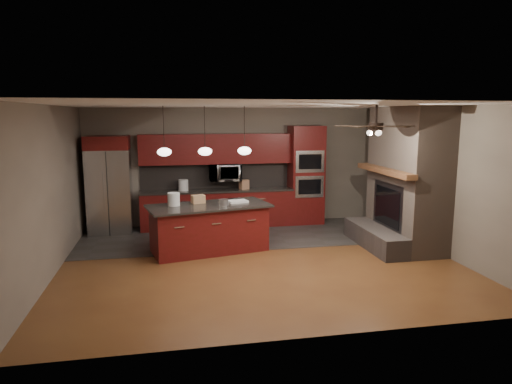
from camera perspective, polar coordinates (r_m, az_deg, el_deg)
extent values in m
plane|color=brown|center=(8.46, 0.41, -8.54)|extent=(7.00, 7.00, 0.00)
cube|color=white|center=(8.04, 0.44, 10.79)|extent=(7.00, 6.00, 0.02)
cube|color=#75695D|center=(11.06, -2.65, 3.18)|extent=(7.00, 0.02, 2.80)
cube|color=#75695D|center=(9.46, 21.70, 1.42)|extent=(0.02, 6.00, 2.80)
cube|color=#75695D|center=(8.20, -24.31, 0.09)|extent=(0.02, 6.00, 2.80)
cube|color=#312E2C|center=(10.15, -1.60, -5.41)|extent=(7.00, 2.40, 0.01)
cube|color=brown|center=(9.59, 18.41, 1.72)|extent=(0.80, 2.00, 2.80)
cube|color=#4B413D|center=(9.53, 14.60, -5.52)|extent=(0.50, 2.00, 0.40)
cube|color=#2D2D30|center=(9.51, 16.22, -1.76)|extent=(0.05, 1.20, 0.95)
cube|color=black|center=(9.49, 16.09, -1.76)|extent=(0.02, 1.00, 0.75)
cube|color=brown|center=(9.34, 15.78, 2.58)|extent=(0.22, 2.10, 0.10)
cube|color=#5B1012|center=(10.86, -4.86, -2.14)|extent=(3.55, 0.60, 0.86)
cube|color=black|center=(10.78, -4.89, 0.20)|extent=(3.59, 0.64, 0.04)
cube|color=black|center=(11.01, -5.07, 2.08)|extent=(3.55, 0.03, 0.60)
cube|color=#5B1012|center=(10.79, -5.04, 5.39)|extent=(3.55, 0.35, 0.70)
cube|color=#5B1012|center=(11.17, 6.25, 2.11)|extent=(0.80, 0.60, 2.38)
cube|color=silver|center=(10.92, 6.70, 0.66)|extent=(0.70, 0.03, 0.52)
cube|color=black|center=(10.90, 6.73, 0.64)|extent=(0.55, 0.02, 0.35)
cube|color=silver|center=(10.84, 6.76, 3.79)|extent=(0.70, 0.03, 0.52)
cube|color=black|center=(10.82, 6.79, 3.78)|extent=(0.55, 0.02, 0.35)
imported|color=silver|center=(10.79, -3.90, 2.47)|extent=(0.73, 0.41, 0.50)
cube|color=silver|center=(10.71, -17.81, 0.04)|extent=(0.94, 0.72, 1.88)
cube|color=#2D2D30|center=(10.36, -18.05, -0.29)|extent=(0.02, 0.02, 1.86)
cube|color=silver|center=(10.35, -18.62, 0.00)|extent=(0.03, 0.03, 0.94)
cube|color=silver|center=(10.32, -17.52, 0.03)|extent=(0.03, 0.03, 0.94)
cube|color=#5B1012|center=(10.59, -18.12, 5.87)|extent=(0.94, 0.72, 0.30)
cube|color=#5B1012|center=(8.96, -5.87, -4.63)|extent=(2.30, 1.34, 0.88)
cube|color=black|center=(8.86, -5.92, -1.74)|extent=(2.48, 1.51, 0.04)
cylinder|color=silver|center=(8.85, -10.25, -0.90)|extent=(0.28, 0.28, 0.25)
cylinder|color=#B2B2B7|center=(8.77, -4.04, -1.29)|extent=(0.19, 0.19, 0.12)
cube|color=white|center=(9.08, -2.30, -1.17)|extent=(0.42, 0.34, 0.04)
cube|color=#A77F56|center=(9.04, -7.25, -0.89)|extent=(0.29, 0.24, 0.16)
cylinder|color=silver|center=(10.70, -9.07, 0.85)|extent=(0.28, 0.28, 0.26)
cube|color=#A47555|center=(10.80, -1.51, 0.95)|extent=(0.24, 0.22, 0.22)
cylinder|color=black|center=(8.58, -11.49, 7.92)|extent=(0.01, 0.01, 0.78)
ellipsoid|color=white|center=(8.60, -11.39, 4.92)|extent=(0.26, 0.26, 0.16)
cylinder|color=black|center=(8.61, -6.44, 8.05)|extent=(0.01, 0.01, 0.78)
ellipsoid|color=white|center=(8.63, -6.39, 5.07)|extent=(0.26, 0.26, 0.16)
cylinder|color=black|center=(8.70, -1.46, 8.12)|extent=(0.01, 0.01, 0.78)
ellipsoid|color=white|center=(8.72, -1.45, 5.17)|extent=(0.26, 0.26, 0.16)
cylinder|color=black|center=(7.85, 14.81, 9.41)|extent=(0.04, 0.04, 0.30)
cylinder|color=black|center=(7.85, 14.75, 7.95)|extent=(0.24, 0.24, 0.12)
cube|color=black|center=(8.02, 17.22, 7.87)|extent=(0.60, 0.12, 0.01)
cube|color=black|center=(8.23, 14.40, 8.03)|extent=(0.30, 0.61, 0.01)
cube|color=black|center=(7.93, 12.03, 8.07)|extent=(0.56, 0.45, 0.01)
cube|color=black|center=(7.52, 13.36, 7.95)|extent=(0.56, 0.45, 0.01)
cube|color=black|center=(7.58, 16.75, 7.82)|extent=(0.30, 0.61, 0.01)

